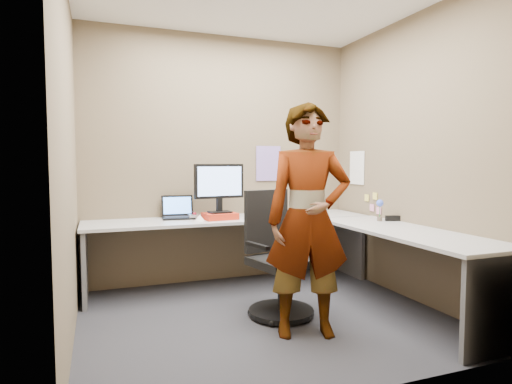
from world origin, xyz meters
name	(u,v)px	position (x,y,z in m)	size (l,w,h in m)	color
ground	(265,317)	(0.00, 0.00, 0.00)	(3.00, 3.00, 0.00)	black
wall_back	(222,159)	(0.00, 1.30, 1.35)	(3.00, 3.00, 0.00)	brown
wall_right	(412,158)	(1.50, 0.00, 1.35)	(2.70, 2.70, 0.00)	brown
wall_left	(68,157)	(-1.50, 0.00, 1.35)	(2.70, 2.70, 0.00)	brown
desk	(293,238)	(0.44, 0.39, 0.59)	(2.98, 2.58, 0.73)	#A4A4A4
paper_ream	(220,216)	(-0.14, 0.91, 0.76)	(0.33, 0.24, 0.07)	red
monitor	(219,184)	(-0.14, 0.93, 1.09)	(0.53, 0.18, 0.50)	black
laptop	(178,212)	(-0.53, 1.15, 0.79)	(0.35, 0.30, 0.23)	black
trackball_mouse	(195,216)	(-0.38, 1.03, 0.76)	(0.12, 0.08, 0.07)	#B7B7BC
origami	(200,218)	(-0.36, 0.88, 0.76)	(0.10, 0.10, 0.06)	white
stapler	(393,218)	(1.44, 0.18, 0.76)	(0.15, 0.04, 0.06)	black
flower	(380,207)	(1.31, 0.23, 0.87)	(0.07, 0.07, 0.22)	brown
calendar_purple	(268,163)	(0.55, 1.29, 1.30)	(0.30, 0.01, 0.40)	#846BB7
calendar_white	(357,168)	(1.49, 0.90, 1.25)	(0.01, 0.28, 0.38)	white
sticky_note_a	(375,196)	(1.49, 0.55, 0.95)	(0.01, 0.07, 0.07)	#F2E059
sticky_note_b	(372,208)	(1.49, 0.60, 0.82)	(0.01, 0.07, 0.07)	pink
sticky_note_c	(379,211)	(1.49, 0.48, 0.80)	(0.01, 0.07, 0.07)	pink
sticky_note_d	(367,198)	(1.49, 0.70, 0.92)	(0.01, 0.07, 0.07)	#F2E059
office_chair	(277,265)	(0.12, 0.04, 0.43)	(0.59, 0.57, 1.05)	black
person	(308,220)	(0.17, -0.44, 0.88)	(0.64, 0.42, 1.76)	#999399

